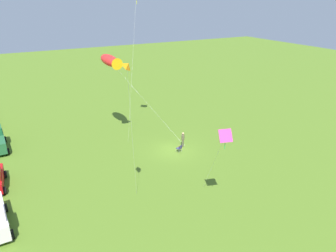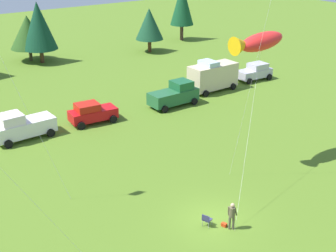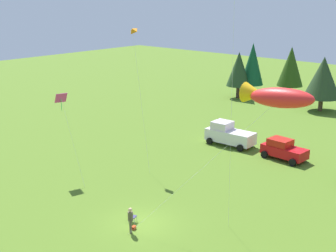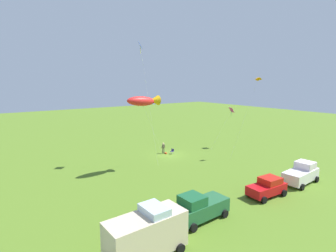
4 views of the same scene
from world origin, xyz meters
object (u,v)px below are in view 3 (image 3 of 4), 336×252
object	(u,v)px
truck_white_pickup	(229,134)
kite_diamond_rainbow	(61,100)
kite_large_fish	(275,97)
backpack_on_grass	(134,228)
folding_chair	(131,215)
person_kite_flyer	(130,218)
car_red_sedan	(283,149)
kite_delta_orange	(132,31)

from	to	relation	value
truck_white_pickup	kite_diamond_rainbow	xyz separation A→B (m)	(-6.10, -15.80, 5.37)
kite_large_fish	backpack_on_grass	bearing A→B (deg)	-143.21
folding_chair	truck_white_pickup	world-z (taller)	truck_white_pickup
person_kite_flyer	truck_white_pickup	world-z (taller)	truck_white_pickup
person_kite_flyer	truck_white_pickup	size ratio (longest dim) A/B	0.34
person_kite_flyer	car_red_sedan	size ratio (longest dim) A/B	0.40
person_kite_flyer	kite_large_fish	xyz separation A→B (m)	(6.71, 5.57, 8.05)
truck_white_pickup	kite_delta_orange	size ratio (longest dim) A/B	0.42
person_kite_flyer	car_red_sedan	distance (m)	19.21
backpack_on_grass	car_red_sedan	bearing A→B (deg)	87.64
person_kite_flyer	kite_large_fish	distance (m)	11.87
truck_white_pickup	kite_diamond_rainbow	bearing A→B (deg)	66.07
car_red_sedan	kite_diamond_rainbow	size ratio (longest dim) A/B	0.61
folding_chair	kite_delta_orange	distance (m)	16.85
person_kite_flyer	car_red_sedan	xyz separation A→B (m)	(0.60, 19.21, -0.07)
person_kite_flyer	kite_diamond_rainbow	xyz separation A→B (m)	(-11.75, 3.61, 5.45)
car_red_sedan	kite_diamond_rainbow	world-z (taller)	kite_diamond_rainbow
kite_large_fish	kite_diamond_rainbow	world-z (taller)	kite_large_fish
person_kite_flyer	kite_large_fish	size ratio (longest dim) A/B	0.18
folding_chair	truck_white_pickup	xyz separation A→B (m)	(-4.63, 18.37, 0.61)
kite_diamond_rainbow	car_red_sedan	bearing A→B (deg)	51.61
folding_chair	kite_delta_orange	bearing A→B (deg)	111.83
kite_large_fish	folding_chair	bearing A→B (deg)	-149.58
truck_white_pickup	car_red_sedan	bearing A→B (deg)	175.36
person_kite_flyer	folding_chair	distance (m)	1.55
kite_delta_orange	backpack_on_grass	bearing A→B (deg)	-44.79
backpack_on_grass	truck_white_pickup	distance (m)	19.78
backpack_on_grass	kite_diamond_rainbow	xyz separation A→B (m)	(-11.58, 3.18, 6.36)
car_red_sedan	kite_delta_orange	xyz separation A→B (m)	(-10.37, -9.25, 10.85)
truck_white_pickup	kite_large_fish	xyz separation A→B (m)	(12.35, -13.83, 7.97)
kite_large_fish	kite_delta_orange	world-z (taller)	kite_delta_orange
truck_white_pickup	kite_delta_orange	distance (m)	14.86
truck_white_pickup	kite_diamond_rainbow	size ratio (longest dim) A/B	0.72
person_kite_flyer	kite_delta_orange	size ratio (longest dim) A/B	0.14
car_red_sedan	kite_diamond_rainbow	distance (m)	20.65
kite_large_fish	kite_delta_orange	bearing A→B (deg)	165.10
backpack_on_grass	kite_large_fish	bearing A→B (deg)	36.79
truck_white_pickup	kite_delta_orange	bearing A→B (deg)	63.67
person_kite_flyer	truck_white_pickup	distance (m)	20.21
truck_white_pickup	kite_large_fish	bearing A→B (deg)	128.96
car_red_sedan	kite_large_fish	distance (m)	17.00
folding_chair	car_red_sedan	distance (m)	18.25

